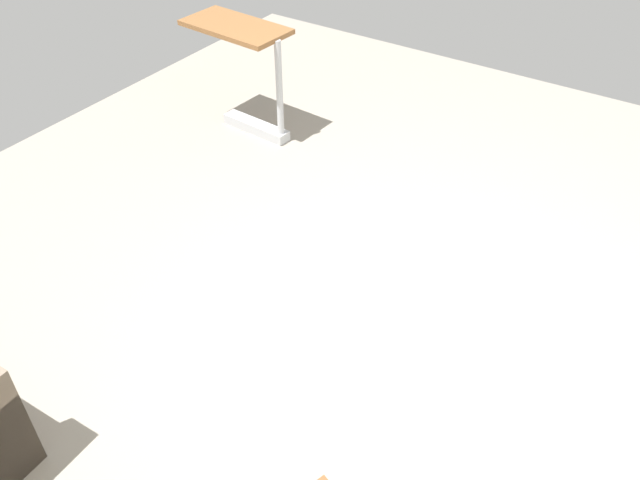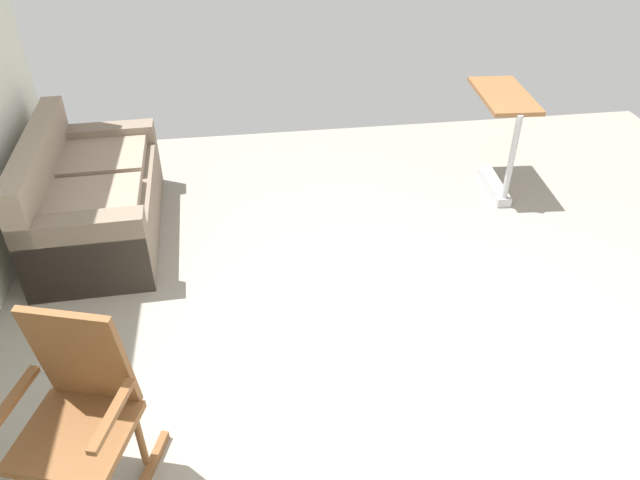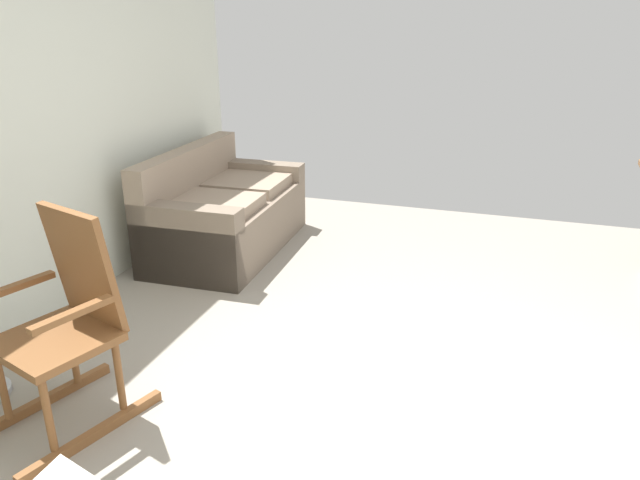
{
  "view_description": "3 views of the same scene",
  "coord_description": "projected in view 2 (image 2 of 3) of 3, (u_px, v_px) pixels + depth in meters",
  "views": [
    {
      "loc": [
        -0.98,
        2.29,
        2.64
      ],
      "look_at": [
        0.24,
        0.43,
        0.83
      ],
      "focal_mm": 36.88,
      "sensor_mm": 36.0,
      "label": 1
    },
    {
      "loc": [
        -2.44,
        0.9,
        2.75
      ],
      "look_at": [
        0.28,
        0.51,
        0.82
      ],
      "focal_mm": 34.46,
      "sensor_mm": 36.0,
      "label": 2
    },
    {
      "loc": [
        -2.44,
        -0.17,
        1.85
      ],
      "look_at": [
        0.2,
        0.69,
        0.8
      ],
      "focal_mm": 33.03,
      "sensor_mm": 36.0,
      "label": 3
    }
  ],
  "objects": [
    {
      "name": "rocking_chair",
      "position": [
        81.0,
        415.0,
        2.78
      ],
      "size": [
        0.87,
        0.68,
        1.05
      ],
      "color": "brown",
      "rests_on": "ground"
    },
    {
      "name": "ground_plane",
      "position": [
        411.0,
        372.0,
        3.66
      ],
      "size": [
        6.86,
        6.86,
        0.0
      ],
      "primitive_type": "plane",
      "color": "gray"
    },
    {
      "name": "overbed_table",
      "position": [
        501.0,
        132.0,
        5.16
      ],
      "size": [
        0.86,
        0.46,
        0.84
      ],
      "color": "#B2B5BA",
      "rests_on": "ground"
    },
    {
      "name": "couch",
      "position": [
        93.0,
        201.0,
        4.68
      ],
      "size": [
        1.63,
        0.9,
        0.85
      ],
      "color": "#7D6C5C",
      "rests_on": "ground"
    }
  ]
}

